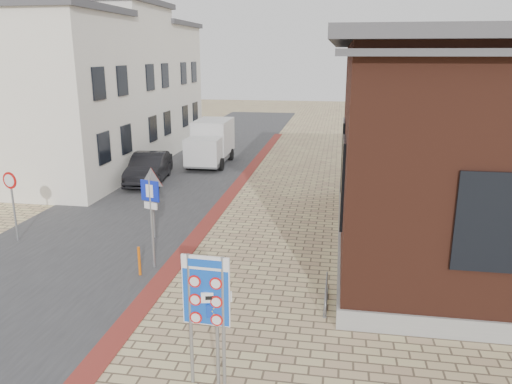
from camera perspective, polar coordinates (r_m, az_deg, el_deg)
The scene contains 15 objects.
ground at distance 11.79m, azimuth -5.94°, elevation -16.44°, with size 120.00×120.00×0.00m, color tan.
road_strip at distance 26.71m, azimuth -8.86°, elevation 1.86°, with size 7.00×60.00×0.02m, color #38383A.
curb_strip at distance 21.13m, azimuth -4.04°, elevation -1.62°, with size 0.60×40.00×0.02m, color maroon.
townhouse_near at distance 25.72m, azimuth -23.29°, elevation 9.68°, with size 7.40×6.40×8.30m.
townhouse_mid at distance 30.91m, azimuth -17.37°, elevation 11.74°, with size 7.40×6.40×9.10m.
townhouse_far at distance 36.39m, azimuth -13.05°, elevation 11.87°, with size 7.40×6.40×8.30m.
bike_rack at distance 13.23m, azimuth 8.01°, elevation -11.42°, with size 0.08×1.80×0.60m.
sedan at distance 25.47m, azimuth -12.15°, elevation 2.70°, with size 1.55×4.44×1.46m, color black.
box_truck at distance 29.08m, azimuth -5.18°, elevation 5.68°, with size 2.13×4.83×2.51m.
border_sign at distance 9.46m, azimuth -5.72°, elevation -11.52°, with size 0.92×0.11×2.69m.
essen_sign at distance 9.68m, azimuth -4.47°, elevation -14.58°, with size 0.56×0.18×2.11m.
parking_sign at distance 14.85m, azimuth -11.93°, elevation -1.63°, with size 0.60×0.21×2.80m.
yield_sign at distance 17.36m, azimuth -11.83°, elevation 0.69°, with size 0.87×0.21×2.47m.
speed_sign at distance 18.66m, azimuth -26.10°, elevation -0.32°, with size 0.57×0.15×2.44m.
bollard at distance 14.92m, azimuth -13.19°, elevation -7.72°, with size 0.08×0.08×0.89m, color #DA5E0B.
Camera 1 is at (2.80, -9.62, 6.22)m, focal length 35.00 mm.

